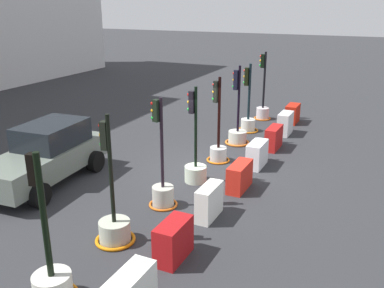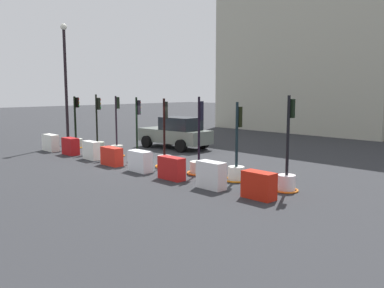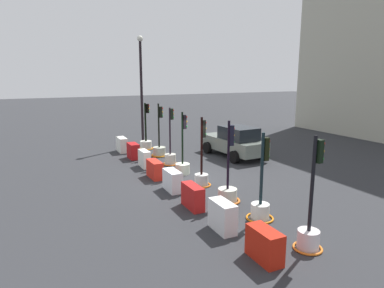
{
  "view_description": "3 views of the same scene",
  "coord_description": "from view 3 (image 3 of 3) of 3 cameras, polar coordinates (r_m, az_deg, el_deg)",
  "views": [
    {
      "loc": [
        -11.54,
        -4.76,
        5.11
      ],
      "look_at": [
        -0.89,
        0.14,
        1.13
      ],
      "focal_mm": 39.37,
      "sensor_mm": 36.0,
      "label": 1
    },
    {
      "loc": [
        13.87,
        -11.02,
        3.24
      ],
      "look_at": [
        2.63,
        -0.1,
        1.14
      ],
      "focal_mm": 38.72,
      "sensor_mm": 36.0,
      "label": 2
    },
    {
      "loc": [
        12.78,
        -6.2,
        4.5
      ],
      "look_at": [
        -0.23,
        0.09,
        1.54
      ],
      "focal_mm": 31.77,
      "sensor_mm": 36.0,
      "label": 3
    }
  ],
  "objects": [
    {
      "name": "ground_plane",
      "position": [
        14.9,
        0.06,
        -5.99
      ],
      "size": [
        120.0,
        120.0,
        0.0
      ],
      "primitive_type": "plane",
      "color": "#2C2D30"
    },
    {
      "name": "traffic_light_0",
      "position": [
        21.02,
        -7.71,
        0.38
      ],
      "size": [
        0.89,
        0.89,
        2.82
      ],
      "color": "silver",
      "rests_on": "ground_plane"
    },
    {
      "name": "traffic_light_1",
      "position": [
        19.14,
        -5.5,
        -0.76
      ],
      "size": [
        0.91,
        0.91,
        2.95
      ],
      "color": "#B1B6A1",
      "rests_on": "ground_plane"
    },
    {
      "name": "traffic_light_2",
      "position": [
        17.27,
        -3.65,
        -1.91
      ],
      "size": [
        0.76,
        0.76,
        2.9
      ],
      "color": "#B6B4A6",
      "rests_on": "ground_plane"
    },
    {
      "name": "traffic_light_3",
      "position": [
        15.6,
        -1.57,
        -3.2
      ],
      "size": [
        0.66,
        0.66,
        2.87
      ],
      "color": "silver",
      "rests_on": "ground_plane"
    },
    {
      "name": "traffic_light_4",
      "position": [
        13.99,
        1.63,
        -5.09
      ],
      "size": [
        0.79,
        0.79,
        2.84
      ],
      "color": "beige",
      "rests_on": "ground_plane"
    },
    {
      "name": "traffic_light_5",
      "position": [
        12.36,
        6.01,
        -7.81
      ],
      "size": [
        0.93,
        0.93,
        2.94
      ],
      "color": "beige",
      "rests_on": "ground_plane"
    },
    {
      "name": "traffic_light_6",
      "position": [
        11.06,
        11.45,
        -9.83
      ],
      "size": [
        0.88,
        0.88,
        2.78
      ],
      "color": "silver",
      "rests_on": "ground_plane"
    },
    {
      "name": "traffic_light_7",
      "position": [
        9.58,
        19.09,
        -13.3
      ],
      "size": [
        0.77,
        0.77,
        3.04
      ],
      "color": "silver",
      "rests_on": "ground_plane"
    },
    {
      "name": "construction_barrier_0",
      "position": [
        20.47,
        -11.68,
        -0.11
      ],
      "size": [
        1.15,
        0.45,
        0.86
      ],
      "color": "white",
      "rests_on": "ground_plane"
    },
    {
      "name": "construction_barrier_1",
      "position": [
        18.72,
        -9.85,
        -1.18
      ],
      "size": [
        0.99,
        0.48,
        0.84
      ],
      "color": "#AD1416",
      "rests_on": "ground_plane"
    },
    {
      "name": "construction_barrier_2",
      "position": [
        16.91,
        -7.99,
        -2.48
      ],
      "size": [
        0.99,
        0.38,
        0.84
      ],
      "color": "white",
      "rests_on": "ground_plane"
    },
    {
      "name": "construction_barrier_3",
      "position": [
        15.12,
        -6.27,
        -4.26
      ],
      "size": [
        1.11,
        0.45,
        0.77
      ],
      "color": "red",
      "rests_on": "ground_plane"
    },
    {
      "name": "construction_barrier_4",
      "position": [
        13.42,
        -3.3,
        -6.17
      ],
      "size": [
        1.06,
        0.47,
        0.82
      ],
      "color": "white",
      "rests_on": "ground_plane"
    },
    {
      "name": "construction_barrier_5",
      "position": [
        11.73,
        0.13,
        -8.82
      ],
      "size": [
        1.1,
        0.41,
        0.82
      ],
      "color": "red",
      "rests_on": "ground_plane"
    },
    {
      "name": "construction_barrier_6",
      "position": [
        10.15,
        5.14,
        -11.99
      ],
      "size": [
        1.0,
        0.46,
        0.89
      ],
      "color": "silver",
      "rests_on": "ground_plane"
    },
    {
      "name": "construction_barrier_7",
      "position": [
        8.85,
        12.07,
        -16.23
      ],
      "size": [
        1.02,
        0.48,
        0.81
      ],
      "color": "red",
      "rests_on": "ground_plane"
    },
    {
      "name": "car_grey_saloon",
      "position": [
        18.96,
        7.17,
        0.39
      ],
      "size": [
        4.31,
        2.23,
        1.72
      ],
      "color": "slate",
      "rests_on": "ground_plane"
    },
    {
      "name": "street_lamp_post",
      "position": [
        21.99,
        -8.51,
        10.1
      ],
      "size": [
        0.36,
        0.36,
        6.85
      ],
      "color": "black",
      "rests_on": "ground_plane"
    }
  ]
}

